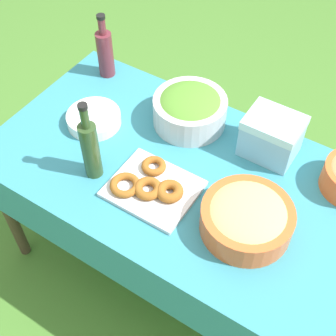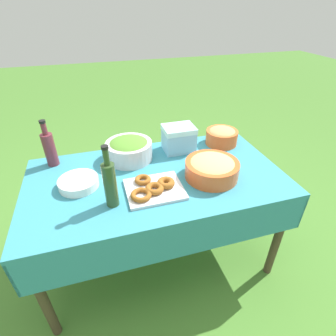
{
  "view_description": "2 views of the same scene",
  "coord_description": "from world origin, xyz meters",
  "px_view_note": "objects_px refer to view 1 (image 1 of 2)",
  "views": [
    {
      "loc": [
        0.55,
        -0.96,
        2.03
      ],
      "look_at": [
        -0.04,
        -0.04,
        0.73
      ],
      "focal_mm": 50.0,
      "sensor_mm": 36.0,
      "label": 1
    },
    {
      "loc": [
        -0.29,
        -1.22,
        1.58
      ],
      "look_at": [
        0.05,
        -0.07,
        0.79
      ],
      "focal_mm": 28.0,
      "sensor_mm": 36.0,
      "label": 2
    }
  ],
  "objects_px": {
    "donut_platter": "(151,186)",
    "olive_oil_bottle": "(90,148)",
    "wine_bottle": "(105,52)",
    "cooler_box": "(272,136)",
    "salad_bowl": "(190,108)",
    "pasta_bowl": "(247,217)",
    "plate_stack": "(94,119)"
  },
  "relations": [
    {
      "from": "salad_bowl",
      "to": "wine_bottle",
      "type": "xyz_separation_m",
      "value": [
        -0.47,
        0.07,
        0.04
      ]
    },
    {
      "from": "salad_bowl",
      "to": "donut_platter",
      "type": "xyz_separation_m",
      "value": [
        0.06,
        -0.37,
        -0.05
      ]
    },
    {
      "from": "donut_platter",
      "to": "plate_stack",
      "type": "bearing_deg",
      "value": 157.55
    },
    {
      "from": "wine_bottle",
      "to": "cooler_box",
      "type": "relative_size",
      "value": 1.44
    },
    {
      "from": "olive_oil_bottle",
      "to": "wine_bottle",
      "type": "xyz_separation_m",
      "value": [
        -0.31,
        0.49,
        -0.02
      ]
    },
    {
      "from": "pasta_bowl",
      "to": "donut_platter",
      "type": "xyz_separation_m",
      "value": [
        -0.35,
        -0.03,
        -0.04
      ]
    },
    {
      "from": "plate_stack",
      "to": "olive_oil_bottle",
      "type": "xyz_separation_m",
      "value": [
        0.16,
        -0.2,
        0.11
      ]
    },
    {
      "from": "olive_oil_bottle",
      "to": "salad_bowl",
      "type": "bearing_deg",
      "value": 69.37
    },
    {
      "from": "cooler_box",
      "to": "salad_bowl",
      "type": "bearing_deg",
      "value": -176.45
    },
    {
      "from": "salad_bowl",
      "to": "olive_oil_bottle",
      "type": "relative_size",
      "value": 0.88
    },
    {
      "from": "salad_bowl",
      "to": "cooler_box",
      "type": "bearing_deg",
      "value": 3.55
    },
    {
      "from": "salad_bowl",
      "to": "pasta_bowl",
      "type": "distance_m",
      "value": 0.54
    },
    {
      "from": "salad_bowl",
      "to": "olive_oil_bottle",
      "type": "xyz_separation_m",
      "value": [
        -0.16,
        -0.42,
        0.06
      ]
    },
    {
      "from": "pasta_bowl",
      "to": "olive_oil_bottle",
      "type": "distance_m",
      "value": 0.58
    },
    {
      "from": "olive_oil_bottle",
      "to": "wine_bottle",
      "type": "height_order",
      "value": "olive_oil_bottle"
    },
    {
      "from": "pasta_bowl",
      "to": "cooler_box",
      "type": "relative_size",
      "value": 1.5
    },
    {
      "from": "olive_oil_bottle",
      "to": "cooler_box",
      "type": "distance_m",
      "value": 0.66
    },
    {
      "from": "wine_bottle",
      "to": "plate_stack",
      "type": "bearing_deg",
      "value": -62.18
    },
    {
      "from": "salad_bowl",
      "to": "wine_bottle",
      "type": "relative_size",
      "value": 1.0
    },
    {
      "from": "olive_oil_bottle",
      "to": "pasta_bowl",
      "type": "bearing_deg",
      "value": 7.91
    },
    {
      "from": "donut_platter",
      "to": "wine_bottle",
      "type": "bearing_deg",
      "value": 140.35
    },
    {
      "from": "donut_platter",
      "to": "olive_oil_bottle",
      "type": "relative_size",
      "value": 0.91
    },
    {
      "from": "salad_bowl",
      "to": "plate_stack",
      "type": "height_order",
      "value": "salad_bowl"
    },
    {
      "from": "salad_bowl",
      "to": "wine_bottle",
      "type": "bearing_deg",
      "value": 171.61
    },
    {
      "from": "donut_platter",
      "to": "wine_bottle",
      "type": "distance_m",
      "value": 0.7
    },
    {
      "from": "salad_bowl",
      "to": "cooler_box",
      "type": "xyz_separation_m",
      "value": [
        0.34,
        0.02,
        0.01
      ]
    },
    {
      "from": "plate_stack",
      "to": "pasta_bowl",
      "type": "bearing_deg",
      "value": -9.51
    },
    {
      "from": "olive_oil_bottle",
      "to": "cooler_box",
      "type": "height_order",
      "value": "olive_oil_bottle"
    },
    {
      "from": "pasta_bowl",
      "to": "plate_stack",
      "type": "relative_size",
      "value": 1.42
    },
    {
      "from": "plate_stack",
      "to": "cooler_box",
      "type": "distance_m",
      "value": 0.7
    },
    {
      "from": "pasta_bowl",
      "to": "olive_oil_bottle",
      "type": "height_order",
      "value": "olive_oil_bottle"
    },
    {
      "from": "plate_stack",
      "to": "cooler_box",
      "type": "xyz_separation_m",
      "value": [
        0.66,
        0.23,
        0.06
      ]
    }
  ]
}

